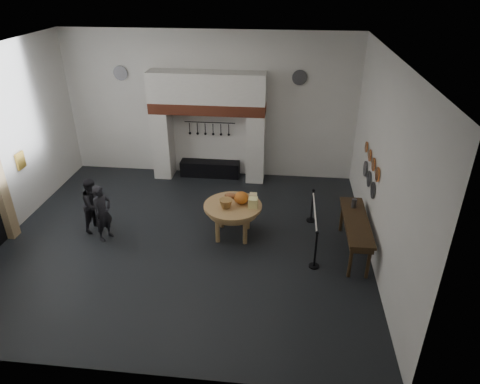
# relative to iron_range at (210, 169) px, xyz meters

# --- Properties ---
(floor) EXTENTS (9.00, 8.00, 0.02)m
(floor) POSITION_rel_iron_range_xyz_m (0.00, -3.72, -0.25)
(floor) COLOR black
(floor) RESTS_ON ground
(ceiling) EXTENTS (9.00, 8.00, 0.02)m
(ceiling) POSITION_rel_iron_range_xyz_m (0.00, -3.72, 4.25)
(ceiling) COLOR silver
(ceiling) RESTS_ON wall_back
(wall_back) EXTENTS (9.00, 0.02, 4.50)m
(wall_back) POSITION_rel_iron_range_xyz_m (0.00, 0.28, 2.00)
(wall_back) COLOR silver
(wall_back) RESTS_ON floor
(wall_front) EXTENTS (9.00, 0.02, 4.50)m
(wall_front) POSITION_rel_iron_range_xyz_m (0.00, -7.72, 2.00)
(wall_front) COLOR silver
(wall_front) RESTS_ON floor
(wall_right) EXTENTS (0.02, 8.00, 4.50)m
(wall_right) POSITION_rel_iron_range_xyz_m (4.50, -3.72, 2.00)
(wall_right) COLOR silver
(wall_right) RESTS_ON floor
(chimney_pier_left) EXTENTS (0.55, 0.70, 2.15)m
(chimney_pier_left) POSITION_rel_iron_range_xyz_m (-1.48, -0.07, 0.82)
(chimney_pier_left) COLOR silver
(chimney_pier_left) RESTS_ON floor
(chimney_pier_right) EXTENTS (0.55, 0.70, 2.15)m
(chimney_pier_right) POSITION_rel_iron_range_xyz_m (1.48, -0.07, 0.82)
(chimney_pier_right) COLOR silver
(chimney_pier_right) RESTS_ON floor
(hearth_brick_band) EXTENTS (3.50, 0.72, 0.32)m
(hearth_brick_band) POSITION_rel_iron_range_xyz_m (0.00, -0.07, 2.06)
(hearth_brick_band) COLOR #9E442B
(hearth_brick_band) RESTS_ON chimney_pier_left
(chimney_hood) EXTENTS (3.50, 0.70, 0.90)m
(chimney_hood) POSITION_rel_iron_range_xyz_m (0.00, -0.07, 2.67)
(chimney_hood) COLOR silver
(chimney_hood) RESTS_ON hearth_brick_band
(iron_range) EXTENTS (1.90, 0.45, 0.50)m
(iron_range) POSITION_rel_iron_range_xyz_m (0.00, 0.00, 0.00)
(iron_range) COLOR black
(iron_range) RESTS_ON floor
(utensil_rail) EXTENTS (1.60, 0.02, 0.02)m
(utensil_rail) POSITION_rel_iron_range_xyz_m (0.00, 0.20, 1.50)
(utensil_rail) COLOR black
(utensil_rail) RESTS_ON wall_back
(door_jamb_far) EXTENTS (0.22, 0.30, 2.60)m
(door_jamb_far) POSITION_rel_iron_range_xyz_m (-4.38, -4.02, 1.05)
(door_jamb_far) COLOR tan
(door_jamb_far) RESTS_ON floor
(wall_plaque) EXTENTS (0.05, 0.34, 0.44)m
(wall_plaque) POSITION_rel_iron_range_xyz_m (-4.45, -2.92, 1.35)
(wall_plaque) COLOR gold
(wall_plaque) RESTS_ON wall_left
(work_table) EXTENTS (1.72, 1.72, 0.07)m
(work_table) POSITION_rel_iron_range_xyz_m (1.17, -3.36, 0.59)
(work_table) COLOR #AE8352
(work_table) RESTS_ON floor
(pumpkin) EXTENTS (0.36, 0.36, 0.31)m
(pumpkin) POSITION_rel_iron_range_xyz_m (1.37, -3.26, 0.78)
(pumpkin) COLOR orange
(pumpkin) RESTS_ON work_table
(cheese_block_big) EXTENTS (0.22, 0.22, 0.24)m
(cheese_block_big) POSITION_rel_iron_range_xyz_m (1.67, -3.41, 0.74)
(cheese_block_big) COLOR #FFF598
(cheese_block_big) RESTS_ON work_table
(cheese_block_small) EXTENTS (0.18, 0.18, 0.20)m
(cheese_block_small) POSITION_rel_iron_range_xyz_m (1.65, -3.11, 0.72)
(cheese_block_small) COLOR #E5CD89
(cheese_block_small) RESTS_ON work_table
(wicker_basket) EXTENTS (0.38, 0.38, 0.22)m
(wicker_basket) POSITION_rel_iron_range_xyz_m (1.02, -3.51, 0.73)
(wicker_basket) COLOR olive
(wicker_basket) RESTS_ON work_table
(bread_loaf) EXTENTS (0.31, 0.18, 0.13)m
(bread_loaf) POSITION_rel_iron_range_xyz_m (1.07, -3.01, 0.69)
(bread_loaf) COLOR #9C6437
(bread_loaf) RESTS_ON work_table
(visitor_near) EXTENTS (0.55, 0.63, 1.46)m
(visitor_near) POSITION_rel_iron_range_xyz_m (-1.99, -3.85, 0.48)
(visitor_near) COLOR black
(visitor_near) RESTS_ON floor
(visitor_far) EXTENTS (0.72, 0.82, 1.43)m
(visitor_far) POSITION_rel_iron_range_xyz_m (-2.39, -3.45, 0.47)
(visitor_far) COLOR black
(visitor_far) RESTS_ON floor
(side_table) EXTENTS (0.55, 2.20, 0.06)m
(side_table) POSITION_rel_iron_range_xyz_m (4.10, -3.80, 0.62)
(side_table) COLOR #382514
(side_table) RESTS_ON floor
(pewter_jug) EXTENTS (0.12, 0.12, 0.22)m
(pewter_jug) POSITION_rel_iron_range_xyz_m (4.10, -3.20, 0.76)
(pewter_jug) COLOR #4A494E
(pewter_jug) RESTS_ON side_table
(copper_pan_a) EXTENTS (0.03, 0.34, 0.34)m
(copper_pan_a) POSITION_rel_iron_range_xyz_m (4.46, -3.52, 1.70)
(copper_pan_a) COLOR #C6662D
(copper_pan_a) RESTS_ON wall_right
(copper_pan_b) EXTENTS (0.03, 0.32, 0.32)m
(copper_pan_b) POSITION_rel_iron_range_xyz_m (4.46, -2.97, 1.70)
(copper_pan_b) COLOR #C6662D
(copper_pan_b) RESTS_ON wall_right
(copper_pan_c) EXTENTS (0.03, 0.30, 0.30)m
(copper_pan_c) POSITION_rel_iron_range_xyz_m (4.46, -2.42, 1.70)
(copper_pan_c) COLOR #C6662D
(copper_pan_c) RESTS_ON wall_right
(copper_pan_d) EXTENTS (0.03, 0.28, 0.28)m
(copper_pan_d) POSITION_rel_iron_range_xyz_m (4.46, -1.87, 1.70)
(copper_pan_d) COLOR #C6662D
(copper_pan_d) RESTS_ON wall_right
(pewter_plate_left) EXTENTS (0.03, 0.40, 0.40)m
(pewter_plate_left) POSITION_rel_iron_range_xyz_m (4.46, -3.32, 1.20)
(pewter_plate_left) COLOR #4C4C51
(pewter_plate_left) RESTS_ON wall_right
(pewter_plate_mid) EXTENTS (0.03, 0.40, 0.40)m
(pewter_plate_mid) POSITION_rel_iron_range_xyz_m (4.46, -2.72, 1.20)
(pewter_plate_mid) COLOR #4C4C51
(pewter_plate_mid) RESTS_ON wall_right
(pewter_plate_right) EXTENTS (0.03, 0.40, 0.40)m
(pewter_plate_right) POSITION_rel_iron_range_xyz_m (4.46, -2.12, 1.20)
(pewter_plate_right) COLOR #4C4C51
(pewter_plate_right) RESTS_ON wall_right
(pewter_plate_back_left) EXTENTS (0.44, 0.03, 0.44)m
(pewter_plate_back_left) POSITION_rel_iron_range_xyz_m (-2.70, 0.24, 2.95)
(pewter_plate_back_left) COLOR #4C4C51
(pewter_plate_back_left) RESTS_ON wall_back
(pewter_plate_back_right) EXTENTS (0.44, 0.03, 0.44)m
(pewter_plate_back_right) POSITION_rel_iron_range_xyz_m (2.70, 0.24, 2.95)
(pewter_plate_back_right) COLOR #4C4C51
(pewter_plate_back_right) RESTS_ON wall_back
(barrier_post_near) EXTENTS (0.05, 0.05, 0.90)m
(barrier_post_near) POSITION_rel_iron_range_xyz_m (3.17, -4.46, 0.20)
(barrier_post_near) COLOR black
(barrier_post_near) RESTS_ON floor
(barrier_post_far) EXTENTS (0.05, 0.05, 0.90)m
(barrier_post_far) POSITION_rel_iron_range_xyz_m (3.17, -2.46, 0.20)
(barrier_post_far) COLOR black
(barrier_post_far) RESTS_ON floor
(barrier_rope) EXTENTS (0.04, 2.00, 0.04)m
(barrier_rope) POSITION_rel_iron_range_xyz_m (3.17, -3.46, 0.60)
(barrier_rope) COLOR white
(barrier_rope) RESTS_ON barrier_post_near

